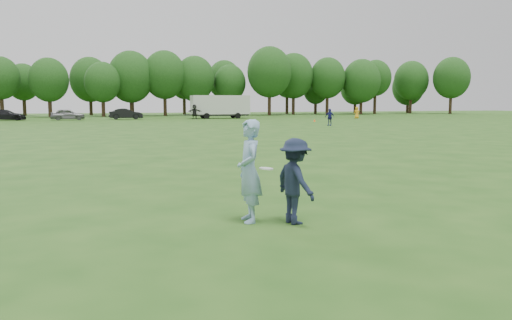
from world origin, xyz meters
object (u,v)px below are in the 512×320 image
at_px(thrower, 249,171).
at_px(car_d, 6,115).
at_px(player_far_d, 195,112).
at_px(field_cone, 315,120).
at_px(player_far_b, 330,117).
at_px(player_far_c, 357,113).
at_px(defender, 295,181).
at_px(car_f, 126,114).
at_px(cargo_trailer, 220,106).
at_px(car_e, 68,115).

distance_m(thrower, car_d, 61.21).
height_order(player_far_d, field_cone, player_far_d).
xyz_separation_m(player_far_b, car_d, (-32.32, 24.69, -0.14)).
bearing_deg(thrower, player_far_c, 152.49).
distance_m(player_far_c, field_cone, 12.91).
xyz_separation_m(defender, field_cone, (20.97, 44.95, -0.67)).
xyz_separation_m(thrower, defender, (0.79, -0.40, -0.17)).
bearing_deg(field_cone, thrower, -116.03).
bearing_deg(player_far_d, field_cone, -43.68).
relative_size(player_far_c, player_far_d, 0.84).
bearing_deg(thrower, field_cone, 157.63).
bearing_deg(car_f, cargo_trailer, -91.34).
bearing_deg(cargo_trailer, field_cone, -61.31).
bearing_deg(player_far_b, field_cone, 123.91).
bearing_deg(car_f, car_d, 87.47).
distance_m(car_f, cargo_trailer, 12.79).
height_order(player_far_b, player_far_d, player_far_d).
distance_m(thrower, cargo_trailer, 60.51).
xyz_separation_m(thrower, cargo_trailer, (13.92, 58.88, 0.79)).
xyz_separation_m(player_far_c, field_cone, (-10.07, -8.06, -0.68)).
xyz_separation_m(player_far_b, car_f, (-17.83, 24.10, -0.11)).
distance_m(player_far_d, car_e, 16.06).
xyz_separation_m(car_f, cargo_trailer, (12.75, -0.26, 1.06)).
distance_m(car_e, cargo_trailer, 19.97).
bearing_deg(thrower, cargo_trailer, 170.36).
bearing_deg(field_cone, player_far_c, 38.69).
xyz_separation_m(defender, cargo_trailer, (13.13, 59.28, 0.96)).
height_order(defender, car_d, defender).
relative_size(car_e, cargo_trailer, 0.46).
height_order(defender, player_far_b, player_far_b).
relative_size(field_cone, cargo_trailer, 0.03).
distance_m(player_far_c, player_far_d, 22.32).
height_order(player_far_b, car_e, player_far_b).
bearing_deg(player_far_c, thrower, 70.61).
height_order(defender, car_f, defender).
relative_size(thrower, player_far_b, 1.20).
xyz_separation_m(thrower, car_e, (-6.02, 58.67, -0.28)).
distance_m(player_far_c, car_f, 31.35).
xyz_separation_m(player_far_d, car_d, (-23.26, 2.75, -0.31)).
relative_size(defender, player_far_b, 0.99).
bearing_deg(car_d, car_f, -87.17).
distance_m(player_far_d, cargo_trailer, 4.47).
xyz_separation_m(car_e, cargo_trailer, (19.94, 0.21, 1.07)).
distance_m(defender, car_d, 61.77).
distance_m(thrower, car_f, 59.16).
bearing_deg(cargo_trailer, thrower, -103.30).
bearing_deg(player_far_b, car_e, -173.26).
bearing_deg(player_far_c, player_far_b, 65.65).
bearing_deg(car_d, thrower, -162.25).
bearing_deg(defender, car_d, 1.41).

